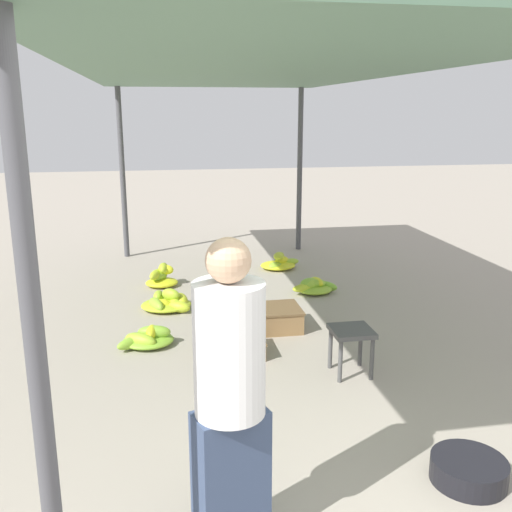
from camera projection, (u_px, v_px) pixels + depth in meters
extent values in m
cylinder|color=#4C4C51|center=(37.00, 361.00, 2.15)|extent=(0.08, 0.08, 2.51)
cylinder|color=#4C4C51|center=(122.00, 174.00, 8.46)|extent=(0.08, 0.08, 2.51)
cylinder|color=#4C4C51|center=(300.00, 171.00, 8.92)|extent=(0.08, 0.08, 2.51)
cube|color=#567A60|center=(248.00, 70.00, 5.22)|extent=(3.11, 7.01, 0.04)
cube|color=#384766|center=(231.00, 480.00, 2.86)|extent=(0.40, 0.30, 0.76)
cylinder|color=white|center=(229.00, 349.00, 2.69)|extent=(0.43, 0.43, 0.66)
sphere|color=tan|center=(228.00, 260.00, 2.58)|extent=(0.21, 0.21, 0.21)
cube|color=#4C4C4C|center=(352.00, 331.00, 4.77)|extent=(0.34, 0.34, 0.04)
cylinder|color=#4C4C4C|center=(340.00, 361.00, 4.66)|extent=(0.04, 0.04, 0.37)
cylinder|color=#4C4C4C|center=(372.00, 359.00, 4.71)|extent=(0.04, 0.04, 0.37)
cylinder|color=#4C4C4C|center=(330.00, 348.00, 4.92)|extent=(0.04, 0.04, 0.37)
cylinder|color=#4C4C4C|center=(360.00, 346.00, 4.97)|extent=(0.04, 0.04, 0.37)
cylinder|color=black|center=(469.00, 470.00, 3.43)|extent=(0.45, 0.45, 0.15)
ellipsoid|color=#93BF32|center=(156.00, 305.00, 6.32)|extent=(0.23, 0.34, 0.15)
ellipsoid|color=#B6CD2B|center=(179.00, 307.00, 6.30)|extent=(0.30, 0.25, 0.13)
ellipsoid|color=#A6C72E|center=(171.00, 295.00, 6.43)|extent=(0.25, 0.24, 0.14)
ellipsoid|color=#C6D429|center=(181.00, 300.00, 6.51)|extent=(0.20, 0.33, 0.15)
ellipsoid|color=#9EC330|center=(159.00, 297.00, 6.53)|extent=(0.15, 0.22, 0.15)
ellipsoid|color=yellow|center=(162.00, 305.00, 6.34)|extent=(0.24, 0.17, 0.14)
ellipsoid|color=#B4CC2C|center=(175.00, 301.00, 6.49)|extent=(0.15, 0.34, 0.14)
ellipsoid|color=#B6CD2C|center=(166.00, 305.00, 6.43)|extent=(0.56, 0.49, 0.10)
ellipsoid|color=yellow|center=(152.00, 332.00, 5.42)|extent=(0.14, 0.24, 0.13)
ellipsoid|color=#84B935|center=(154.00, 332.00, 5.43)|extent=(0.33, 0.18, 0.13)
ellipsoid|color=#9AC230|center=(140.00, 340.00, 5.34)|extent=(0.35, 0.30, 0.14)
ellipsoid|color=#89BB34|center=(132.00, 343.00, 5.33)|extent=(0.32, 0.27, 0.11)
ellipsoid|color=#86BA34|center=(148.00, 340.00, 5.44)|extent=(0.48, 0.42, 0.10)
ellipsoid|color=#B9CE2B|center=(156.00, 275.00, 7.19)|extent=(0.22, 0.32, 0.12)
ellipsoid|color=#B1CB2C|center=(163.00, 268.00, 7.26)|extent=(0.15, 0.24, 0.14)
ellipsoid|color=yellow|center=(166.00, 270.00, 7.26)|extent=(0.23, 0.17, 0.13)
ellipsoid|color=#91BE32|center=(159.00, 276.00, 7.22)|extent=(0.26, 0.24, 0.12)
ellipsoid|color=yellow|center=(162.00, 283.00, 7.26)|extent=(0.41, 0.36, 0.10)
ellipsoid|color=#94C032|center=(313.00, 284.00, 6.99)|extent=(0.28, 0.26, 0.12)
ellipsoid|color=#B9CE2B|center=(304.00, 288.00, 6.93)|extent=(0.34, 0.24, 0.10)
ellipsoid|color=yellow|center=(317.00, 282.00, 7.03)|extent=(0.17, 0.28, 0.11)
ellipsoid|color=#8DBD33|center=(317.00, 283.00, 6.98)|extent=(0.22, 0.15, 0.10)
ellipsoid|color=#7FB735|center=(325.00, 286.00, 7.08)|extent=(0.32, 0.31, 0.12)
ellipsoid|color=#84B934|center=(309.00, 283.00, 6.99)|extent=(0.30, 0.26, 0.12)
ellipsoid|color=#93BF32|center=(315.00, 289.00, 6.98)|extent=(0.43, 0.37, 0.10)
ellipsoid|color=#9EC430|center=(290.00, 262.00, 8.13)|extent=(0.29, 0.18, 0.09)
ellipsoid|color=#97C131|center=(275.00, 266.00, 7.95)|extent=(0.26, 0.24, 0.10)
ellipsoid|color=#BFD12A|center=(279.00, 256.00, 7.99)|extent=(0.23, 0.32, 0.10)
ellipsoid|color=yellow|center=(282.00, 260.00, 8.09)|extent=(0.26, 0.22, 0.12)
ellipsoid|color=yellow|center=(278.00, 265.00, 8.06)|extent=(0.49, 0.43, 0.10)
cube|color=olive|center=(277.00, 319.00, 5.84)|extent=(0.45, 0.45, 0.21)
cube|color=brown|center=(277.00, 308.00, 5.81)|extent=(0.47, 0.47, 0.02)
cube|color=olive|center=(239.00, 347.00, 5.23)|extent=(0.42, 0.42, 0.14)
cube|color=brown|center=(239.00, 338.00, 5.21)|extent=(0.44, 0.44, 0.02)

